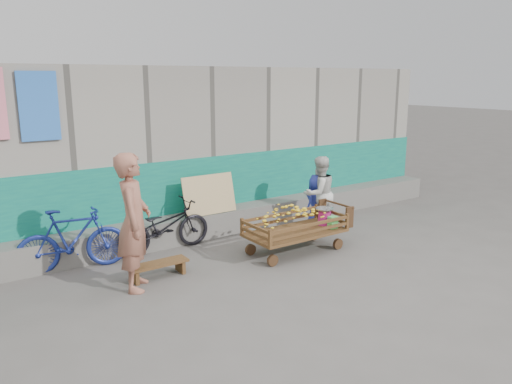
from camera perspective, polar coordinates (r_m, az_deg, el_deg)
ground at (r=7.10m, az=1.61°, el=-10.31°), size 80.00×80.00×0.00m
building_wall at (r=10.16m, az=-12.04°, el=5.09°), size 12.00×3.50×3.00m
banana_cart at (r=8.12m, az=4.37°, el=-3.47°), size 1.79×0.82×0.76m
bench at (r=7.36m, az=-11.16°, el=-8.36°), size 0.88×0.27×0.22m
vendor_man at (r=6.82m, az=-13.79°, el=-3.36°), size 0.71×0.81×1.87m
woman at (r=9.37m, az=7.24°, el=-0.15°), size 0.68×0.54×1.40m
child at (r=9.47m, az=6.86°, el=-1.11°), size 0.57×0.45×1.04m
bicycle_dark at (r=8.33m, az=-10.45°, el=-3.90°), size 1.61×0.59×0.84m
bicycle_blue at (r=7.86m, az=-20.23°, el=-5.13°), size 1.64×0.72×0.95m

